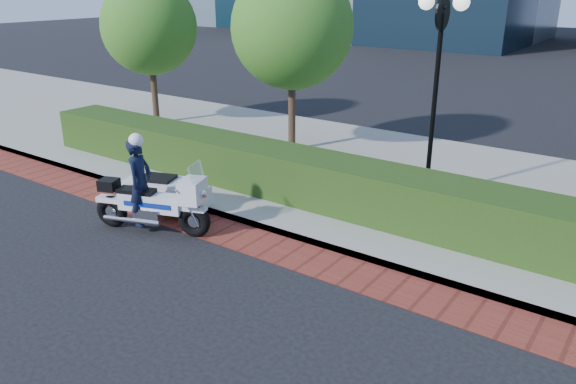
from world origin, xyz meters
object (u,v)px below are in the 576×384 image
Objects in this scene: lamppost at (438,67)px; tree_b at (292,28)px; police_motorcycle at (155,193)px; tree_a at (149,27)px.

tree_b is (-4.50, 1.30, 0.48)m from lamppost.
lamppost is 6.19m from police_motorcycle.
lamppost is at bearing -7.41° from tree_a.
lamppost reaches higher than police_motorcycle.
tree_a is at bearing 118.04° from police_motorcycle.
tree_a is 8.55m from police_motorcycle.
tree_b is at bearing 163.89° from lamppost.
lamppost is at bearing -16.11° from tree_b.
tree_a is 0.94× the size of tree_b.
lamppost is 1.70× the size of police_motorcycle.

